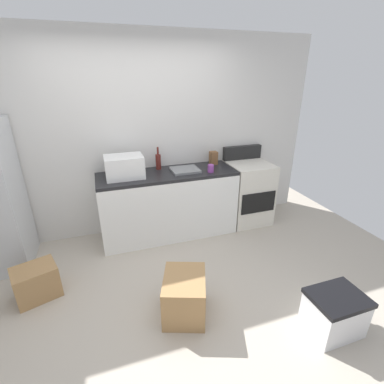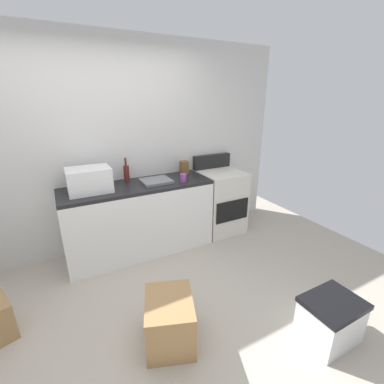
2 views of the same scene
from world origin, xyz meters
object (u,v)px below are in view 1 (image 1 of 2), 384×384
object	(u,v)px
wine_bottle	(158,161)
coffee_mug	(211,168)
storage_bin	(334,313)
cardboard_box_medium	(184,295)
cardboard_box_large	(36,282)
stove_oven	(248,192)
microwave	(124,167)
knife_block	(213,158)

from	to	relation	value
wine_bottle	coffee_mug	xyz separation A→B (m)	(0.62, -0.35, -0.06)
coffee_mug	storage_bin	distance (m)	2.07
storage_bin	coffee_mug	bearing A→B (deg)	101.80
wine_bottle	cardboard_box_medium	xyz separation A→B (m)	(-0.15, -1.64, -0.81)
cardboard_box_large	stove_oven	bearing A→B (deg)	15.51
cardboard_box_medium	storage_bin	world-z (taller)	cardboard_box_medium
microwave	wine_bottle	distance (m)	0.50
knife_block	coffee_mug	bearing A→B (deg)	-118.16
coffee_mug	stove_oven	bearing A→B (deg)	13.55
cardboard_box_medium	stove_oven	bearing A→B (deg)	45.17
microwave	knife_block	bearing A→B (deg)	7.18
stove_oven	coffee_mug	size ratio (longest dim) A/B	11.00
coffee_mug	cardboard_box_large	xyz separation A→B (m)	(-2.11, -0.61, -0.78)
microwave	wine_bottle	bearing A→B (deg)	21.73
coffee_mug	knife_block	bearing A→B (deg)	61.84
wine_bottle	microwave	bearing A→B (deg)	-158.27
microwave	wine_bottle	xyz separation A→B (m)	(0.46, 0.18, -0.03)
stove_oven	cardboard_box_large	xyz separation A→B (m)	(-2.78, -0.77, -0.30)
microwave	knife_block	xyz separation A→B (m)	(1.25, 0.16, -0.05)
cardboard_box_large	storage_bin	size ratio (longest dim) A/B	0.86
wine_bottle	cardboard_box_large	xyz separation A→B (m)	(-1.49, -0.96, -0.84)
stove_oven	knife_block	world-z (taller)	stove_oven
stove_oven	cardboard_box_medium	xyz separation A→B (m)	(-1.44, -1.45, -0.27)
knife_block	storage_bin	bearing A→B (deg)	-84.22
coffee_mug	knife_block	xyz separation A→B (m)	(0.17, 0.32, 0.04)
cardboard_box_medium	wine_bottle	bearing A→B (deg)	84.78
knife_block	cardboard_box_medium	world-z (taller)	knife_block
wine_bottle	stove_oven	bearing A→B (deg)	-8.05
knife_block	microwave	bearing A→B (deg)	-172.82
cardboard_box_large	cardboard_box_medium	distance (m)	1.50
stove_oven	coffee_mug	distance (m)	0.85
knife_block	cardboard_box_medium	distance (m)	2.02
wine_bottle	coffee_mug	distance (m)	0.71
microwave	storage_bin	distance (m)	2.66
microwave	cardboard_box_large	xyz separation A→B (m)	(-1.02, -0.77, -0.87)
coffee_mug	wine_bottle	bearing A→B (deg)	150.73
stove_oven	storage_bin	xyz separation A→B (m)	(-0.28, -2.05, -0.27)
wine_bottle	coffee_mug	bearing A→B (deg)	-29.27
coffee_mug	knife_block	distance (m)	0.36
cardboard_box_large	cardboard_box_medium	world-z (taller)	cardboard_box_medium
cardboard_box_medium	storage_bin	bearing A→B (deg)	-27.26
cardboard_box_large	storage_bin	xyz separation A→B (m)	(2.50, -1.28, 0.02)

